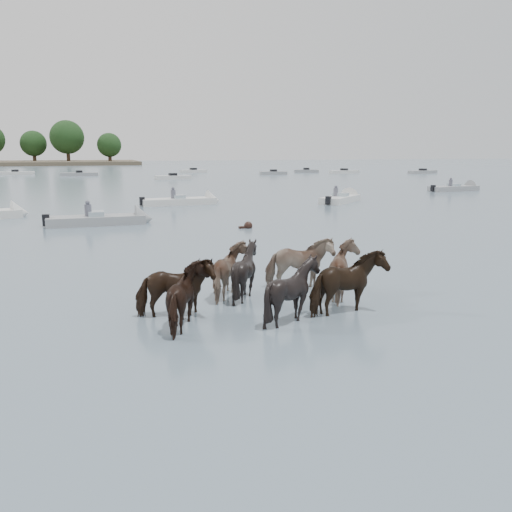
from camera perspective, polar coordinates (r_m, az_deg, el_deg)
name	(u,v)px	position (r m, az deg, el deg)	size (l,w,h in m)	color
ground	(333,337)	(11.11, 8.62, -8.91)	(400.00, 400.00, 0.00)	slate
pony_herd	(272,280)	(12.94, 1.78, -2.72)	(6.39, 4.12, 1.67)	black
swimming_pony	(247,226)	(26.12, -0.97, 3.36)	(0.72, 0.44, 0.44)	black
motorboat_b	(112,220)	(28.67, -15.87, 3.92)	(5.65, 1.61, 1.92)	gray
motorboat_c	(189,201)	(38.18, -7.47, 6.10)	(6.02, 1.95, 1.92)	silver
motorboat_d	(344,199)	(40.56, 9.79, 6.35)	(5.01, 4.71, 1.92)	silver
motorboat_e	(459,188)	(54.90, 21.82, 7.05)	(6.05, 2.28, 1.92)	gray
distant_flotilla	(121,175)	(82.88, -14.88, 8.80)	(106.36, 27.91, 0.93)	silver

